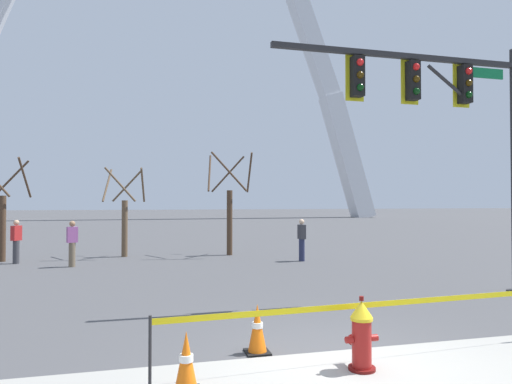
{
  "coord_description": "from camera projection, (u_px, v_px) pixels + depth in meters",
  "views": [
    {
      "loc": [
        -2.71,
        -5.98,
        2.26
      ],
      "look_at": [
        0.04,
        5.0,
        2.5
      ],
      "focal_mm": 31.67,
      "sensor_mm": 36.0,
      "label": 1
    }
  ],
  "objects": [
    {
      "name": "tree_far_left",
      "position": [
        2.0,
        215.0,
        16.98
      ],
      "size": [
        1.8,
        1.81,
        3.9
      ],
      "color": "#473323",
      "rests_on": "ground"
    },
    {
      "name": "tree_left_mid",
      "position": [
        125.0,
        217.0,
        18.48
      ],
      "size": [
        1.68,
        1.69,
        3.63
      ],
      "color": "brown",
      "rests_on": "ground"
    },
    {
      "name": "pedestrian_walking_right",
      "position": [
        72.0,
        243.0,
        15.6
      ],
      "size": [
        0.39,
        0.31,
        1.59
      ],
      "color": "brown",
      "rests_on": "ground"
    },
    {
      "name": "fire_hydrant",
      "position": [
        361.0,
        335.0,
        6.05
      ],
      "size": [
        0.46,
        0.48,
        0.99
      ],
      "color": "#5E0F0D",
      "rests_on": "ground"
    },
    {
      "name": "pedestrian_standing_center",
      "position": [
        302.0,
        240.0,
        17.1
      ],
      "size": [
        0.24,
        0.36,
        1.59
      ],
      "color": "#232847",
      "rests_on": "ground"
    },
    {
      "name": "traffic_cone_mid_sidewalk",
      "position": [
        257.0,
        329.0,
        6.73
      ],
      "size": [
        0.36,
        0.36,
        0.73
      ],
      "color": "black",
      "rests_on": "ground"
    },
    {
      "name": "traffic_signal_gantry",
      "position": [
        453.0,
        116.0,
        10.63
      ],
      "size": [
        6.42,
        0.44,
        6.0
      ],
      "color": "#232326",
      "rests_on": "ground"
    },
    {
      "name": "monument_arch",
      "position": [
        166.0,
        40.0,
        58.03
      ],
      "size": [
        58.25,
        2.63,
        52.39
      ],
      "color": "silver",
      "rests_on": "ground"
    },
    {
      "name": "tree_center_left",
      "position": [
        229.0,
        210.0,
        19.07
      ],
      "size": [
        1.98,
        1.99,
        4.29
      ],
      "color": "#473323",
      "rests_on": "ground"
    },
    {
      "name": "pedestrian_walking_left",
      "position": [
        16.0,
        241.0,
        16.39
      ],
      "size": [
        0.35,
        0.39,
        1.59
      ],
      "color": "#38383D",
      "rests_on": "ground"
    },
    {
      "name": "traffic_cone_by_hydrant",
      "position": [
        186.0,
        363.0,
        5.32
      ],
      "size": [
        0.36,
        0.36,
        0.73
      ],
      "color": "black",
      "rests_on": "ground"
    },
    {
      "name": "ground_plane",
      "position": [
        338.0,
        361.0,
        6.41
      ],
      "size": [
        240.0,
        240.0,
        0.0
      ],
      "primitive_type": "plane",
      "color": "#474749"
    },
    {
      "name": "caution_tape_barrier",
      "position": [
        367.0,
        317.0,
        6.42
      ],
      "size": [
        6.06,
        0.41,
        0.87
      ],
      "color": "#232326",
      "rests_on": "ground"
    }
  ]
}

